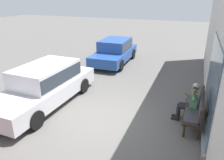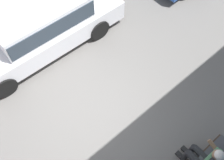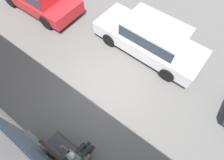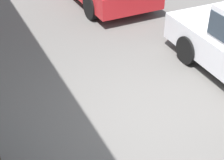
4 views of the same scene
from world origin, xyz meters
name	(u,v)px [view 4 (image 4 of 4)]	position (x,y,z in m)	size (l,w,h in m)	color
ground_plane	(151,118)	(0.00, 0.00, 0.00)	(60.00, 60.00, 0.00)	#565451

